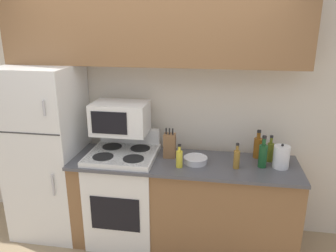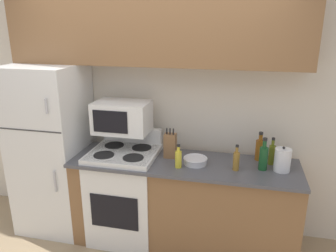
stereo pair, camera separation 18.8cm
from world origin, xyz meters
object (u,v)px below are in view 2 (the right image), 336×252
at_px(bowl, 195,161).
at_px(bottle_cooking_spray, 178,159).
at_px(bottle_olive_oil, 272,154).
at_px(bottle_vinegar, 236,160).
at_px(kettle, 282,160).
at_px(microwave, 122,117).
at_px(bottle_whiskey, 260,149).
at_px(knife_block, 170,145).
at_px(stove, 125,193).
at_px(refrigerator, 53,149).
at_px(bottle_wine_green, 263,157).

distance_m(bowl, bottle_cooking_spray, 0.19).
xyz_separation_m(bowl, bottle_olive_oil, (0.69, 0.15, 0.07)).
bearing_deg(bottle_vinegar, kettle, 11.32).
xyz_separation_m(bowl, kettle, (0.77, 0.03, 0.07)).
bearing_deg(bottle_olive_oil, microwave, -179.29).
xyz_separation_m(bottle_whiskey, kettle, (0.19, -0.20, -0.01)).
bearing_deg(kettle, knife_block, 175.81).
distance_m(bowl, bottle_vinegar, 0.38).
xyz_separation_m(stove, knife_block, (0.45, 0.08, 0.54)).
xyz_separation_m(microwave, bottle_olive_oil, (1.45, 0.02, -0.26)).
distance_m(refrigerator, bottle_vinegar, 1.91).
distance_m(bottle_wine_green, bottle_cooking_spray, 0.76).
relative_size(bottle_olive_oil, bottle_whiskey, 0.93).
xyz_separation_m(knife_block, bottle_whiskey, (0.84, 0.13, -0.01)).
xyz_separation_m(bottle_wine_green, bottle_whiskey, (-0.02, 0.22, -0.01)).
relative_size(bottle_wine_green, kettle, 1.30).
distance_m(bottle_wine_green, bottle_vinegar, 0.24).
bearing_deg(microwave, bottle_cooking_spray, -21.75).
bearing_deg(bottle_whiskey, knife_block, -171.33).
distance_m(bottle_whiskey, kettle, 0.28).
xyz_separation_m(bottle_vinegar, bottle_cooking_spray, (-0.51, -0.06, -0.01)).
bearing_deg(bottle_olive_oil, bottle_whiskey, 143.73).
relative_size(microwave, kettle, 2.33).
bearing_deg(bottle_wine_green, bottle_vinegar, -163.79).
bearing_deg(microwave, bottle_wine_green, -5.01).
bearing_deg(bottle_vinegar, bowl, 172.26).
relative_size(stove, bottle_wine_green, 3.72).
height_order(refrigerator, knife_block, refrigerator).
relative_size(refrigerator, bottle_wine_green, 5.92).
bearing_deg(microwave, refrigerator, -175.56).
height_order(microwave, bottle_whiskey, microwave).
relative_size(bowl, bottle_cooking_spray, 1.02).
xyz_separation_m(microwave, bottle_wine_green, (1.36, -0.12, -0.25)).
height_order(bottle_cooking_spray, bottle_whiskey, bottle_whiskey).
bearing_deg(stove, microwave, 110.00).
bearing_deg(stove, knife_block, 9.85).
bearing_deg(microwave, bottle_vinegar, -9.43).
distance_m(stove, microwave, 0.79).
bearing_deg(bottle_whiskey, bottle_wine_green, -83.55).
bearing_deg(microwave, knife_block, -3.74).
xyz_separation_m(stove, kettle, (1.49, 0.00, 0.52)).
relative_size(knife_block, bottle_wine_green, 1.00).
xyz_separation_m(refrigerator, bottle_olive_oil, (2.22, 0.08, 0.12)).
xyz_separation_m(bottle_cooking_spray, bottle_olive_oil, (0.83, 0.26, 0.02)).
relative_size(bottle_vinegar, bottle_whiskey, 0.86).
xyz_separation_m(refrigerator, microwave, (0.78, 0.06, 0.39)).
relative_size(microwave, bottle_vinegar, 2.24).
relative_size(knife_block, bottle_vinegar, 1.24).
bearing_deg(bottle_olive_oil, stove, -174.75).
distance_m(bowl, bottle_olive_oil, 0.71).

